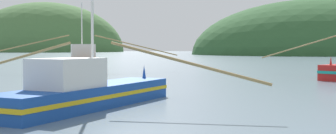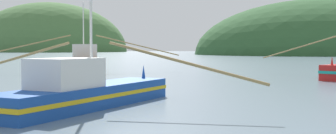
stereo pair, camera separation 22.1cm
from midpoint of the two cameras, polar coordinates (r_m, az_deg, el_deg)
name	(u,v)px [view 2 (the right image)]	position (r m, az deg, el deg)	size (l,w,h in m)	color
hill_mid_left	(322,55)	(170.48, 19.02, 1.51)	(91.44, 73.15, 39.70)	#2D562D
hill_far_right	(49,52)	(272.05, -14.95, 1.89)	(92.13, 73.70, 57.71)	#47703D
fishing_boat_brown	(84,63)	(46.65, -10.54, 0.48)	(19.45, 11.77, 7.38)	brown
fishing_boat_blue	(85,91)	(19.63, -10.23, -3.05)	(14.69, 10.71, 7.19)	#19479E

